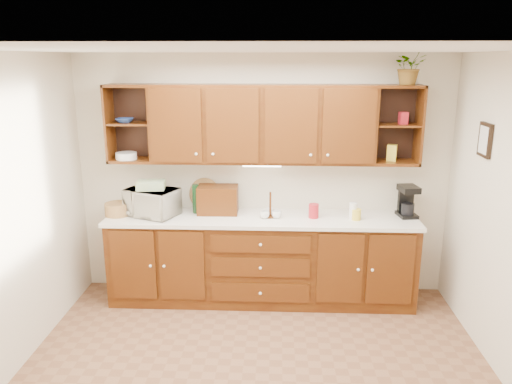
# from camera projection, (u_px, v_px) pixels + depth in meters

# --- Properties ---
(floor) EXTENTS (4.00, 4.00, 0.00)m
(floor) POSITION_uv_depth(u_px,v_px,m) (255.00, 381.00, 4.07)
(floor) COLOR brown
(floor) RESTS_ON ground
(ceiling) EXTENTS (4.00, 4.00, 0.00)m
(ceiling) POSITION_uv_depth(u_px,v_px,m) (255.00, 50.00, 3.39)
(ceiling) COLOR white
(ceiling) RESTS_ON back_wall
(back_wall) EXTENTS (4.00, 0.00, 4.00)m
(back_wall) POSITION_uv_depth(u_px,v_px,m) (263.00, 176.00, 5.42)
(back_wall) COLOR beige
(back_wall) RESTS_ON floor
(base_cabinets) EXTENTS (3.20, 0.60, 0.90)m
(base_cabinets) POSITION_uv_depth(u_px,v_px,m) (261.00, 260.00, 5.35)
(base_cabinets) COLOR #3A1606
(base_cabinets) RESTS_ON floor
(countertop) EXTENTS (3.24, 0.64, 0.04)m
(countertop) POSITION_uv_depth(u_px,v_px,m) (262.00, 219.00, 5.22)
(countertop) COLOR white
(countertop) RESTS_ON base_cabinets
(upper_cabinets) EXTENTS (3.20, 0.33, 0.80)m
(upper_cabinets) POSITION_uv_depth(u_px,v_px,m) (263.00, 124.00, 5.11)
(upper_cabinets) COLOR #3A1606
(upper_cabinets) RESTS_ON back_wall
(undercabinet_light) EXTENTS (0.40, 0.05, 0.02)m
(undercabinet_light) POSITION_uv_depth(u_px,v_px,m) (262.00, 165.00, 5.17)
(undercabinet_light) COLOR white
(undercabinet_light) RESTS_ON upper_cabinets
(framed_picture) EXTENTS (0.03, 0.24, 0.30)m
(framed_picture) POSITION_uv_depth(u_px,v_px,m) (485.00, 140.00, 4.37)
(framed_picture) COLOR black
(framed_picture) RESTS_ON right_wall
(wicker_basket) EXTENTS (0.33, 0.33, 0.13)m
(wicker_basket) POSITION_uv_depth(u_px,v_px,m) (118.00, 209.00, 5.25)
(wicker_basket) COLOR #A97F46
(wicker_basket) RESTS_ON countertop
(microwave) EXTENTS (0.61, 0.52, 0.29)m
(microwave) POSITION_uv_depth(u_px,v_px,m) (152.00, 202.00, 5.23)
(microwave) COLOR beige
(microwave) RESTS_ON countertop
(towel_stack) EXTENTS (0.31, 0.24, 0.09)m
(towel_stack) POSITION_uv_depth(u_px,v_px,m) (151.00, 185.00, 5.18)
(towel_stack) COLOR #E8E86D
(towel_stack) RESTS_ON microwave
(wine_bottle) EXTENTS (0.09, 0.09, 0.31)m
(wine_bottle) POSITION_uv_depth(u_px,v_px,m) (196.00, 199.00, 5.31)
(wine_bottle) COLOR black
(wine_bottle) RESTS_ON countertop
(woven_tray) EXTENTS (0.36, 0.16, 0.35)m
(woven_tray) POSITION_uv_depth(u_px,v_px,m) (205.00, 208.00, 5.48)
(woven_tray) COLOR #A97F46
(woven_tray) RESTS_ON countertop
(bread_box) EXTENTS (0.43, 0.27, 0.30)m
(bread_box) POSITION_uv_depth(u_px,v_px,m) (218.00, 200.00, 5.30)
(bread_box) COLOR #3A1606
(bread_box) RESTS_ON countertop
(mug_tree) EXTENTS (0.26, 0.25, 0.27)m
(mug_tree) POSITION_uv_depth(u_px,v_px,m) (270.00, 213.00, 5.19)
(mug_tree) COLOR #3A1606
(mug_tree) RESTS_ON countertop
(canister_red) EXTENTS (0.12, 0.12, 0.15)m
(canister_red) POSITION_uv_depth(u_px,v_px,m) (314.00, 211.00, 5.16)
(canister_red) COLOR #B01924
(canister_red) RESTS_ON countertop
(canister_white) EXTENTS (0.10, 0.10, 0.17)m
(canister_white) POSITION_uv_depth(u_px,v_px,m) (353.00, 211.00, 5.11)
(canister_white) COLOR white
(canister_white) RESTS_ON countertop
(canister_yellow) EXTENTS (0.11, 0.11, 0.11)m
(canister_yellow) POSITION_uv_depth(u_px,v_px,m) (356.00, 214.00, 5.10)
(canister_yellow) COLOR yellow
(canister_yellow) RESTS_ON countertop
(coffee_maker) EXTENTS (0.21, 0.25, 0.33)m
(coffee_maker) POSITION_uv_depth(u_px,v_px,m) (407.00, 201.00, 5.20)
(coffee_maker) COLOR black
(coffee_maker) RESTS_ON countertop
(bowl_stack) EXTENTS (0.19, 0.19, 0.04)m
(bowl_stack) POSITION_uv_depth(u_px,v_px,m) (125.00, 120.00, 5.14)
(bowl_stack) COLOR navy
(bowl_stack) RESTS_ON upper_cabinets
(plate_stack) EXTENTS (0.24, 0.24, 0.07)m
(plate_stack) POSITION_uv_depth(u_px,v_px,m) (126.00, 156.00, 5.22)
(plate_stack) COLOR white
(plate_stack) RESTS_ON upper_cabinets
(pantry_box_yellow) EXTENTS (0.11, 0.10, 0.17)m
(pantry_box_yellow) POSITION_uv_depth(u_px,v_px,m) (392.00, 153.00, 5.12)
(pantry_box_yellow) COLOR yellow
(pantry_box_yellow) RESTS_ON upper_cabinets
(pantry_box_red) EXTENTS (0.09, 0.08, 0.12)m
(pantry_box_red) POSITION_uv_depth(u_px,v_px,m) (403.00, 118.00, 5.02)
(pantry_box_red) COLOR #B01924
(pantry_box_red) RESTS_ON upper_cabinets
(potted_plant) EXTENTS (0.39, 0.36, 0.36)m
(potted_plant) POSITION_uv_depth(u_px,v_px,m) (410.00, 66.00, 4.83)
(potted_plant) COLOR #999999
(potted_plant) RESTS_ON upper_cabinets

